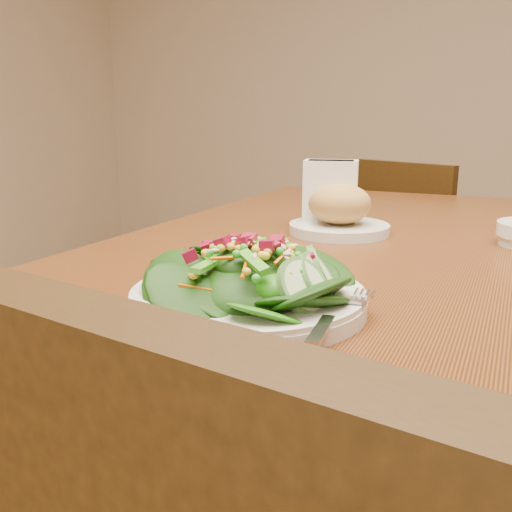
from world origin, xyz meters
The scene contains 5 objects.
dining_table centered at (0.00, 0.00, 0.65)m, with size 0.90×1.40×0.75m.
chair_far centered at (-0.11, 1.03, 0.43)m, with size 0.50×0.50×0.81m.
salad_plate centered at (-0.07, -0.34, 0.78)m, with size 0.26×0.25×0.07m.
bread_plate centered at (-0.11, 0.09, 0.79)m, with size 0.18×0.18×0.09m.
napkin_holder centered at (-0.14, 0.13, 0.82)m, with size 0.11×0.07×0.13m.
Camera 1 is at (0.18, -0.87, 0.95)m, focal length 40.00 mm.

